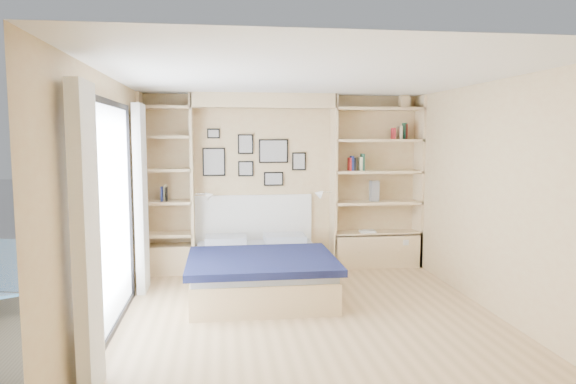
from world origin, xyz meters
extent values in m
plane|color=tan|center=(0.00, 0.00, 0.00)|extent=(4.50, 4.50, 0.00)
plane|color=#D1B883|center=(0.00, 2.25, 1.25)|extent=(4.00, 0.00, 4.00)
plane|color=#D1B883|center=(0.00, -2.25, 1.25)|extent=(4.00, 0.00, 4.00)
plane|color=#D1B883|center=(-2.00, 0.00, 1.25)|extent=(0.00, 4.50, 4.50)
plane|color=#D1B883|center=(2.00, 0.00, 1.25)|extent=(0.00, 4.50, 4.50)
plane|color=white|center=(0.00, 0.00, 2.50)|extent=(4.50, 4.50, 0.00)
cube|color=beige|center=(-1.30, 2.08, 1.25)|extent=(0.04, 0.35, 2.50)
cube|color=beige|center=(0.70, 2.08, 1.25)|extent=(0.04, 0.35, 2.50)
cube|color=beige|center=(-0.30, 2.08, 2.40)|extent=(2.00, 0.35, 0.20)
cube|color=beige|center=(1.98, 2.08, 1.25)|extent=(0.04, 0.35, 2.50)
cube|color=beige|center=(-1.98, 2.08, 1.25)|extent=(0.04, 0.35, 2.50)
cube|color=beige|center=(1.35, 2.08, 0.25)|extent=(1.30, 0.35, 0.50)
cube|color=beige|center=(-1.65, 2.08, 0.20)|extent=(0.70, 0.35, 0.40)
cube|color=black|center=(-1.97, 0.00, 2.23)|extent=(0.04, 2.08, 0.06)
cube|color=black|center=(-1.97, 0.00, 0.03)|extent=(0.04, 2.08, 0.06)
cube|color=black|center=(-1.97, -1.02, 1.10)|extent=(0.04, 0.06, 2.20)
cube|color=black|center=(-1.97, 1.02, 1.10)|extent=(0.04, 0.06, 2.20)
cube|color=silver|center=(-1.98, 0.00, 1.12)|extent=(0.01, 2.00, 2.20)
cube|color=white|center=(-1.88, -1.30, 1.15)|extent=(0.10, 0.45, 2.30)
cube|color=white|center=(-1.88, 1.30, 1.15)|extent=(0.10, 0.45, 2.30)
cube|color=beige|center=(1.35, 2.08, 0.50)|extent=(1.30, 0.35, 0.04)
cube|color=beige|center=(1.35, 2.08, 0.95)|extent=(1.30, 0.35, 0.04)
cube|color=beige|center=(1.35, 2.08, 1.40)|extent=(1.30, 0.35, 0.04)
cube|color=beige|center=(1.35, 2.08, 1.85)|extent=(1.30, 0.35, 0.04)
cube|color=beige|center=(1.35, 2.08, 2.30)|extent=(1.30, 0.35, 0.04)
cube|color=beige|center=(-1.65, 2.08, 0.55)|extent=(0.70, 0.35, 0.04)
cube|color=beige|center=(-1.65, 2.08, 1.00)|extent=(0.70, 0.35, 0.04)
cube|color=beige|center=(-1.65, 2.08, 1.45)|extent=(0.70, 0.35, 0.04)
cube|color=beige|center=(-1.65, 2.08, 1.90)|extent=(0.70, 0.35, 0.04)
cube|color=beige|center=(-1.65, 2.08, 2.30)|extent=(0.70, 0.35, 0.04)
cube|color=beige|center=(-0.45, 1.05, 0.18)|extent=(1.60, 2.01, 0.35)
cube|color=#AAAFB9|center=(-0.45, 1.05, 0.40)|extent=(1.56, 1.97, 0.10)
cube|color=#12173B|center=(-0.45, 0.71, 0.47)|extent=(1.70, 1.40, 0.08)
cube|color=#AAAFB9|center=(-0.85, 1.75, 0.51)|extent=(0.55, 0.40, 0.12)
cube|color=#AAAFB9|center=(-0.05, 1.75, 0.51)|extent=(0.55, 0.40, 0.12)
cube|color=white|center=(-0.45, 2.22, 0.72)|extent=(1.70, 0.04, 0.70)
cube|color=black|center=(-1.00, 2.23, 1.55)|extent=(0.32, 0.02, 0.40)
cube|color=gray|center=(-1.00, 2.21, 1.55)|extent=(0.28, 0.01, 0.36)
cube|color=black|center=(-0.55, 2.23, 1.80)|extent=(0.22, 0.02, 0.28)
cube|color=gray|center=(-0.55, 2.21, 1.80)|extent=(0.18, 0.01, 0.24)
cube|color=black|center=(-0.55, 2.23, 1.45)|extent=(0.22, 0.02, 0.22)
cube|color=gray|center=(-0.55, 2.21, 1.45)|extent=(0.18, 0.01, 0.18)
cube|color=black|center=(-0.15, 2.23, 1.70)|extent=(0.42, 0.02, 0.34)
cube|color=gray|center=(-0.15, 2.21, 1.70)|extent=(0.38, 0.01, 0.30)
cube|color=black|center=(-0.15, 2.23, 1.30)|extent=(0.28, 0.02, 0.20)
cube|color=gray|center=(-0.15, 2.21, 1.30)|extent=(0.24, 0.01, 0.16)
cube|color=black|center=(0.22, 2.23, 1.55)|extent=(0.20, 0.02, 0.26)
cube|color=gray|center=(0.22, 2.21, 1.55)|extent=(0.16, 0.01, 0.22)
cube|color=black|center=(-1.00, 2.23, 1.95)|extent=(0.18, 0.02, 0.14)
cube|color=gray|center=(-1.00, 2.21, 1.95)|extent=(0.14, 0.01, 0.10)
cylinder|color=silver|center=(-1.16, 2.00, 1.12)|extent=(0.20, 0.02, 0.02)
cone|color=white|center=(-1.06, 2.00, 1.10)|extent=(0.13, 0.12, 0.15)
cylinder|color=silver|center=(0.56, 2.00, 1.12)|extent=(0.20, 0.02, 0.02)
cone|color=white|center=(0.46, 2.00, 1.10)|extent=(0.13, 0.12, 0.15)
cube|color=#A51E1E|center=(0.93, 2.07, 1.51)|extent=(0.02, 0.15, 0.18)
cube|color=navy|center=(0.97, 2.07, 1.52)|extent=(0.03, 0.15, 0.21)
cube|color=black|center=(1.00, 2.07, 1.51)|extent=(0.03, 0.15, 0.19)
cube|color=#BABC8E|center=(1.09, 2.07, 1.52)|extent=(0.04, 0.15, 0.19)
cube|color=#26593F|center=(1.12, 2.07, 1.54)|extent=(0.03, 0.15, 0.24)
cube|color=#AB2028|center=(1.58, 2.07, 1.95)|extent=(0.02, 0.15, 0.16)
cube|color=#BFB28C|center=(1.67, 2.07, 1.96)|extent=(0.04, 0.15, 0.19)
cube|color=#26593F|center=(1.74, 2.07, 1.99)|extent=(0.03, 0.15, 0.23)
cube|color=#A51E1E|center=(1.75, 2.07, 1.98)|extent=(0.03, 0.15, 0.22)
cube|color=navy|center=(-1.71, 2.07, 1.12)|extent=(0.02, 0.15, 0.20)
cube|color=black|center=(-1.66, 2.07, 1.12)|extent=(0.03, 0.15, 0.20)
cube|color=tan|center=(-1.67, 2.07, 1.13)|extent=(0.03, 0.15, 0.23)
cube|color=beige|center=(1.73, 2.07, 2.40)|extent=(0.13, 0.13, 0.15)
cone|color=beige|center=(1.73, 2.07, 2.51)|extent=(0.20, 0.20, 0.08)
cube|color=slate|center=(1.31, 2.07, 1.12)|extent=(0.12, 0.12, 0.30)
cube|color=white|center=(1.20, 2.02, 0.54)|extent=(0.22, 0.16, 0.03)
cylinder|color=tan|center=(-3.00, 0.61, 0.31)|extent=(0.10, 0.33, 0.67)
cube|color=#2A74C1|center=(-3.22, 0.69, 0.52)|extent=(0.50, 0.32, 0.54)
camera|label=1|loc=(-0.91, -5.12, 1.90)|focal=32.00mm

